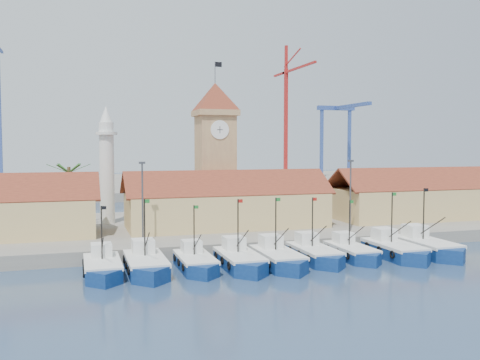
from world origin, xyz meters
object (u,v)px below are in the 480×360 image
object	(u,v)px
boat_4	(279,259)
boat_0	(103,269)
clock_tower	(215,148)
minaret	(107,164)

from	to	relation	value
boat_4	boat_0	bearing A→B (deg)	176.20
boat_4	clock_tower	size ratio (longest dim) A/B	0.43
boat_4	clock_tower	xyz separation A→B (m)	(-0.49, 24.00, 11.20)
clock_tower	minaret	size ratio (longest dim) A/B	1.39
boat_0	minaret	distance (m)	26.50
boat_4	minaret	xyz separation A→B (m)	(-15.49, 26.00, 8.96)
minaret	boat_4	bearing A→B (deg)	-59.21
clock_tower	minaret	xyz separation A→B (m)	(-15.00, 2.00, -2.23)
boat_0	clock_tower	world-z (taller)	clock_tower
boat_0	minaret	xyz separation A→B (m)	(1.82, 24.85, 9.01)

